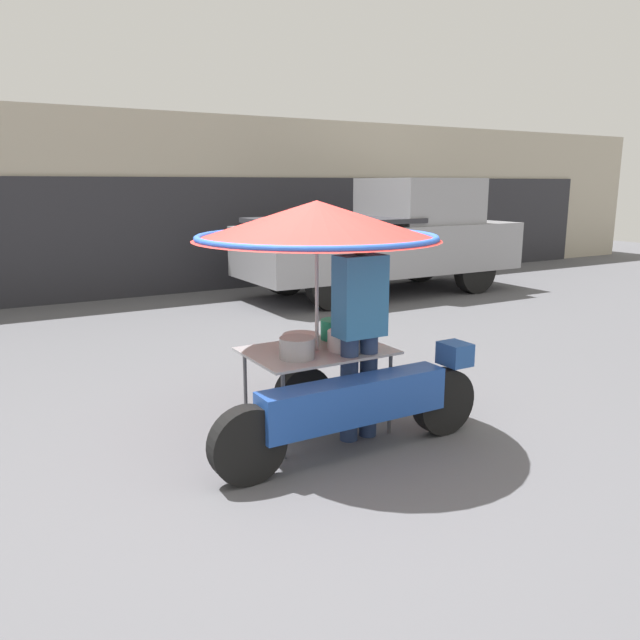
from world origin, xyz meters
The scene contains 5 objects.
ground_plane centered at (0.00, 0.00, 0.00)m, with size 36.00×36.00×0.00m, color #56565B.
shopfront_building centered at (0.00, 8.33, 1.60)m, with size 28.00×2.06×3.21m.
vendor_motorcycle_cart centered at (0.31, 0.32, 1.44)m, with size 2.24×1.90×1.85m.
vendor_person centered at (0.52, 0.11, 0.95)m, with size 0.38×0.22×1.68m.
pickup_truck centered at (4.67, 5.39, 1.00)m, with size 5.15×1.88×2.07m.
Camera 1 is at (-2.08, -3.76, 1.98)m, focal length 35.00 mm.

